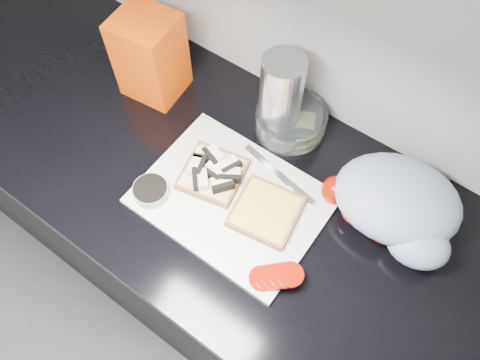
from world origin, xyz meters
name	(u,v)px	position (x,y,z in m)	size (l,w,h in m)	color
base_cabinet	(259,273)	(0.00, 1.20, 0.43)	(3.50, 0.60, 0.86)	black
countertop	(266,208)	(0.00, 1.20, 0.88)	(3.50, 0.64, 0.04)	black
cutting_board	(232,199)	(-0.07, 1.16, 0.91)	(0.40, 0.30, 0.01)	silver
bread_left	(213,172)	(-0.14, 1.18, 0.93)	(0.16, 0.16, 0.04)	beige
bread_right	(266,212)	(0.02, 1.17, 0.92)	(0.16, 0.16, 0.02)	beige
tomato_slices	(276,276)	(0.11, 1.06, 0.92)	(0.11, 0.10, 0.02)	#920F03
knife	(287,181)	(0.01, 1.27, 0.92)	(0.21, 0.06, 0.01)	silver
seed_tub	(151,192)	(-0.22, 1.06, 0.92)	(0.08, 0.08, 0.04)	gray
tub_lid	(220,143)	(-0.18, 1.27, 0.90)	(0.10, 0.10, 0.01)	silver
glass_bowl	(291,122)	(-0.07, 1.40, 0.93)	(0.17, 0.17, 0.07)	silver
bread_bag	(150,56)	(-0.42, 1.32, 1.01)	(0.14, 0.13, 0.22)	#F94804
steel_canister	(280,99)	(-0.09, 1.39, 1.02)	(0.10, 0.10, 0.23)	silver
grocery_bag	(400,205)	(0.24, 1.34, 0.96)	(0.31, 0.27, 0.12)	#96A5B9
whole_tomatoes	(359,210)	(0.18, 1.29, 0.93)	(0.20, 0.09, 0.07)	#920F03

